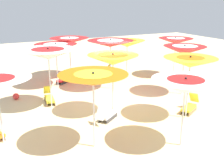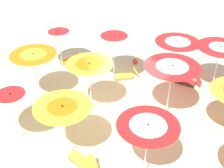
{
  "view_description": "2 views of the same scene",
  "coord_description": "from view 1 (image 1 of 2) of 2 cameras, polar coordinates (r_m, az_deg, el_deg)",
  "views": [
    {
      "loc": [
        -5.45,
        -10.34,
        4.35
      ],
      "look_at": [
        -0.42,
        -0.44,
        0.95
      ],
      "focal_mm": 44.66,
      "sensor_mm": 36.0,
      "label": 1
    },
    {
      "loc": [
        9.27,
        -3.86,
        8.34
      ],
      "look_at": [
        -1.32,
        -0.13,
        0.81
      ],
      "focal_mm": 47.92,
      "sensor_mm": 36.0,
      "label": 2
    }
  ],
  "objects": [
    {
      "name": "ground",
      "position": [
        12.48,
        0.8,
        -3.47
      ],
      "size": [
        39.46,
        39.46,
        0.04
      ],
      "primitive_type": "cube",
      "color": "beige"
    },
    {
      "name": "beach_umbrella_0",
      "position": [
        16.07,
        -8.71,
        8.78
      ],
      "size": [
        2.19,
        2.19,
        2.32
      ],
      "color": "silver",
      "rests_on": "ground"
    },
    {
      "name": "beach_umbrella_1",
      "position": [
        14.31,
        -11.42,
        7.32
      ],
      "size": [
        2.13,
        2.13,
        2.27
      ],
      "color": "silver",
      "rests_on": "ground"
    },
    {
      "name": "beach_umbrella_2",
      "position": [
        11.35,
        -12.93,
        6.03
      ],
      "size": [
        2.26,
        2.26,
        2.53
      ],
      "color": "silver",
      "rests_on": "ground"
    },
    {
      "name": "beach_umbrella_4",
      "position": [
        16.03,
        3.11,
        8.31
      ],
      "size": [
        2.03,
        2.03,
        2.17
      ],
      "color": "silver",
      "rests_on": "ground"
    },
    {
      "name": "beach_umbrella_5",
      "position": [
        13.62,
        -0.34,
        8.3
      ],
      "size": [
        2.24,
        2.24,
        2.5
      ],
      "color": "silver",
      "rests_on": "ground"
    },
    {
      "name": "beach_umbrella_6",
      "position": [
        10.42,
        0.19,
        5.02
      ],
      "size": [
        1.92,
        1.92,
        2.43
      ],
      "color": "silver",
      "rests_on": "ground"
    },
    {
      "name": "beach_umbrella_7",
      "position": [
        7.97,
        -3.86,
        0.93
      ],
      "size": [
        2.03,
        2.03,
        2.38
      ],
      "color": "silver",
      "rests_on": "ground"
    },
    {
      "name": "beach_umbrella_8",
      "position": [
        16.4,
        12.89,
        8.61
      ],
      "size": [
        1.96,
        1.96,
        2.29
      ],
      "color": "silver",
      "rests_on": "ground"
    },
    {
      "name": "beach_umbrella_9",
      "position": [
        13.26,
        14.64,
        6.74
      ],
      "size": [
        1.96,
        1.96,
        2.36
      ],
      "color": "silver",
      "rests_on": "ground"
    },
    {
      "name": "beach_umbrella_10",
      "position": [
        10.48,
        15.7,
        4.31
      ],
      "size": [
        1.93,
        1.93,
        2.4
      ],
      "color": "silver",
      "rests_on": "ground"
    },
    {
      "name": "beach_umbrella_11",
      "position": [
        8.37,
        14.77,
        -0.35
      ],
      "size": [
        1.99,
        1.99,
        2.19
      ],
      "color": "silver",
      "rests_on": "ground"
    },
    {
      "name": "lounger_1",
      "position": [
        10.43,
        -1.08,
        -6.39
      ],
      "size": [
        1.11,
        0.92,
        0.64
      ],
      "rotation": [
        0.0,
        0.0,
        6.9
      ],
      "color": "#333338",
      "rests_on": "ground"
    },
    {
      "name": "lounger_2",
      "position": [
        16.78,
        0.75,
        2.77
      ],
      "size": [
        1.0,
        1.16,
        0.66
      ],
      "rotation": [
        0.0,
        0.0,
        5.36
      ],
      "color": "#333338",
      "rests_on": "ground"
    },
    {
      "name": "lounger_3",
      "position": [
        11.66,
        15.62,
        -4.41
      ],
      "size": [
        1.21,
        0.89,
        0.68
      ],
      "rotation": [
        0.0,
        0.0,
        3.64
      ],
      "color": "olive",
      "rests_on": "ground"
    },
    {
      "name": "lounger_4",
      "position": [
        15.35,
        -9.74,
        1.06
      ],
      "size": [
        1.15,
        1.08,
        0.59
      ],
      "rotation": [
        0.0,
        0.0,
        3.87
      ],
      "color": "#333338",
      "rests_on": "ground"
    },
    {
      "name": "lounger_5",
      "position": [
        12.49,
        -12.73,
        -2.79
      ],
      "size": [
        0.5,
        1.22,
        0.64
      ],
      "rotation": [
        0.0,
        0.0,
        4.58
      ],
      "color": "olive",
      "rests_on": "ground"
    },
    {
      "name": "beach_ball",
      "position": [
        13.28,
        -19.06,
        -2.41
      ],
      "size": [
        0.29,
        0.29,
        0.29
      ],
      "primitive_type": "sphere",
      "color": "red",
      "rests_on": "ground"
    }
  ]
}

